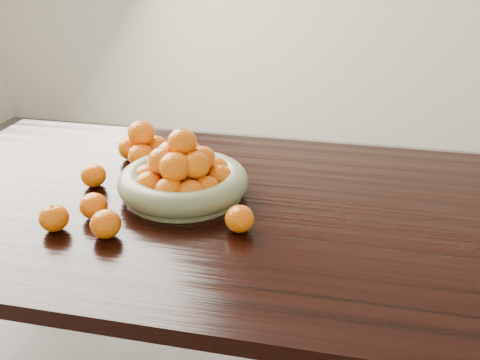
% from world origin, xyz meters
% --- Properties ---
extents(dining_table, '(2.00, 1.00, 0.75)m').
position_xyz_m(dining_table, '(0.00, 0.00, 0.66)').
color(dining_table, black).
rests_on(dining_table, ground).
extents(fruit_bowl, '(0.35, 0.35, 0.19)m').
position_xyz_m(fruit_bowl, '(-0.21, 0.02, 0.80)').
color(fruit_bowl, gray).
rests_on(fruit_bowl, dining_table).
extents(orange_pyramid, '(0.15, 0.15, 0.13)m').
position_xyz_m(orange_pyramid, '(-0.40, 0.21, 0.80)').
color(orange_pyramid, orange).
rests_on(orange_pyramid, dining_table).
extents(loose_orange_0, '(0.07, 0.07, 0.07)m').
position_xyz_m(loose_orange_0, '(-0.45, -0.22, 0.78)').
color(loose_orange_0, orange).
rests_on(loose_orange_0, dining_table).
extents(loose_orange_1, '(0.07, 0.07, 0.07)m').
position_xyz_m(loose_orange_1, '(-0.32, -0.23, 0.78)').
color(loose_orange_1, orange).
rests_on(loose_orange_1, dining_table).
extents(loose_orange_2, '(0.07, 0.07, 0.07)m').
position_xyz_m(loose_orange_2, '(-0.02, -0.13, 0.78)').
color(loose_orange_2, orange).
rests_on(loose_orange_2, dining_table).
extents(loose_orange_3, '(0.07, 0.07, 0.07)m').
position_xyz_m(loose_orange_3, '(-0.47, 0.02, 0.78)').
color(loose_orange_3, orange).
rests_on(loose_orange_3, dining_table).
extents(loose_orange_4, '(0.07, 0.07, 0.07)m').
position_xyz_m(loose_orange_4, '(-0.39, -0.15, 0.78)').
color(loose_orange_4, orange).
rests_on(loose_orange_4, dining_table).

